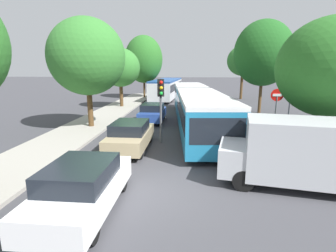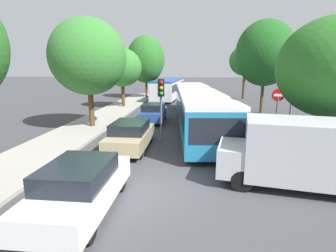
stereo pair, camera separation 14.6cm
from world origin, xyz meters
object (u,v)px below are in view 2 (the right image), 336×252
Objects in this scene: queued_car_tan at (130,135)px; queued_car_blue at (154,113)px; white_van at (302,152)px; tree_right_mid at (265,55)px; tree_right_far at (245,61)px; tree_left_mid at (88,57)px; queued_car_white at (80,187)px; direction_sign_post at (292,93)px; tree_right_near at (333,70)px; articulated_bus at (197,104)px; no_entry_sign at (277,106)px; city_bus_rear at (169,88)px; traffic_light at (161,96)px; tree_left_far at (122,68)px; tree_left_distant at (146,61)px.

queued_car_tan is 1.04× the size of queued_car_blue.
tree_right_mid is at bearing -88.42° from white_van.
queued_car_tan is 24.37m from tree_right_far.
tree_left_mid is at bearing 123.08° from queued_car_blue.
direction_sign_post is at bearing -43.59° from queued_car_white.
direction_sign_post is at bearing 93.05° from tree_right_near.
tree_right_far reaches higher than direction_sign_post.
no_entry_sign reaches higher than articulated_bus.
queued_car_blue is 6.00m from tree_left_mid.
queued_car_white is 10.73m from tree_right_near.
city_bus_rear is 2.97× the size of queued_car_blue.
tree_right_near is (7.41, -1.85, 1.37)m from traffic_light.
direction_sign_post is (1.92, 6.72, 1.31)m from white_van.
queued_car_white is 12.60m from queued_car_blue.
tree_right_mid reaches higher than queued_car_blue.
no_entry_sign is (7.86, -18.71, 0.45)m from city_bus_rear.
tree_left_far is at bearing 12.04° from queued_car_white.
direction_sign_post is (8.64, 8.89, 1.82)m from queued_car_white.
direction_sign_post is 22.22m from tree_left_distant.
queued_car_tan is at bearing -73.67° from tree_left_far.
tree_left_far is at bearing -96.36° from tree_left_distant.
direction_sign_post is at bearing -58.30° from tree_left_distant.
city_bus_rear reaches higher than white_van.
tree_left_far is (-3.92, 19.31, 3.21)m from queued_car_white.
tree_left_distant reaches higher than articulated_bus.
tree_left_distant reaches higher than city_bus_rear.
tree_right_far reaches higher than white_van.
queued_car_blue is at bearing -58.53° from tree_left_far.
tree_left_mid is at bearing -81.01° from articulated_bus.
tree_left_distant reaches higher than tree_right_near.
city_bus_rear is 14.76m from queued_car_blue.
city_bus_rear is at bearing -176.87° from tree_right_far.
city_bus_rear is 20.30m from no_entry_sign.
tree_right_far is at bearing -30.76° from queued_car_blue.
queued_car_blue is 15.98m from tree_left_distant.
city_bus_rear is at bearing -63.25° from direction_sign_post.
queued_car_white is 1.07× the size of queued_car_blue.
queued_car_tan is (-3.30, -6.12, -0.72)m from articulated_bus.
tree_left_mid reaches higher than queued_car_blue.
tree_left_far is 0.96× the size of tree_right_near.
tree_left_far reaches higher than articulated_bus.
tree_right_far is at bearing -22.51° from queued_car_tan.
no_entry_sign is 0.40× the size of tree_left_mid.
tree_left_mid is (-12.26, 1.28, 2.07)m from direction_sign_post.
tree_left_far is (-4.11, 6.71, 3.26)m from queued_car_blue.
tree_right_near is at bearing -91.22° from tree_right_mid.
tree_left_far is (-3.87, -8.03, 2.52)m from city_bus_rear.
no_entry_sign reaches higher than queued_car_tan.
tree_right_mid is at bearing 128.49° from articulated_bus.
tree_left_far is at bearing -132.34° from no_entry_sign.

